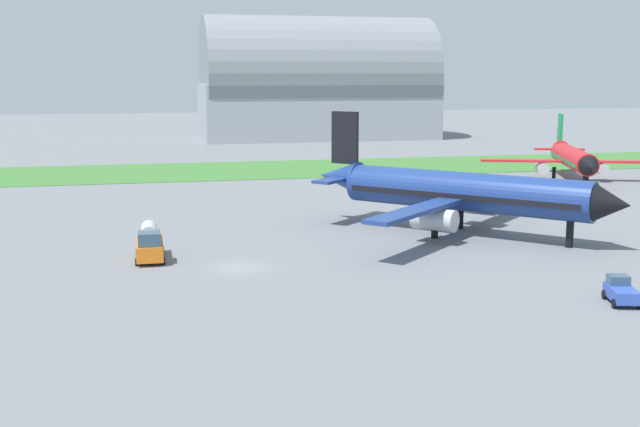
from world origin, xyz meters
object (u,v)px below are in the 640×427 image
object	(u,v)px
airplane_midfield_jet	(459,192)
airplane_parked_jet_far	(572,158)
fuel_truck_midfield	(150,243)
pushback_tug_near_gate	(621,291)

from	to	relation	value
airplane_midfield_jet	airplane_parked_jet_far	bearing A→B (deg)	93.20
airplane_midfield_jet	fuel_truck_midfield	distance (m)	33.06
pushback_tug_near_gate	airplane_midfield_jet	bearing A→B (deg)	19.58
airplane_parked_jet_far	fuel_truck_midfield	size ratio (longest dim) A/B	4.31
pushback_tug_near_gate	fuel_truck_midfield	bearing A→B (deg)	72.61
airplane_midfield_jet	pushback_tug_near_gate	distance (m)	27.84
airplane_midfield_jet	pushback_tug_near_gate	size ratio (longest dim) A/B	7.35
airplane_parked_jet_far	fuel_truck_midfield	world-z (taller)	airplane_parked_jet_far
pushback_tug_near_gate	fuel_truck_midfield	xyz separation A→B (m)	(-34.20, 22.70, 0.67)
airplane_parked_jet_far	pushback_tug_near_gate	xyz separation A→B (m)	(-33.47, -64.60, -2.80)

